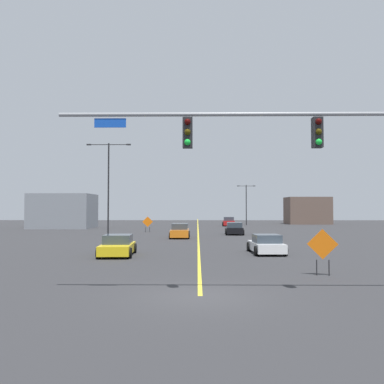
# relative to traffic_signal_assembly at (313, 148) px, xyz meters

# --- Properties ---
(ground) EXTENTS (182.42, 182.42, 0.00)m
(ground) POSITION_rel_traffic_signal_assembly_xyz_m (-3.87, 0.01, -5.07)
(ground) COLOR #2D2D30
(road_centre_stripe) EXTENTS (0.16, 101.34, 0.01)m
(road_centre_stripe) POSITION_rel_traffic_signal_assembly_xyz_m (-3.87, 50.69, -5.06)
(road_centre_stripe) COLOR yellow
(road_centre_stripe) RESTS_ON ground
(traffic_signal_assembly) EXTENTS (13.50, 0.44, 6.59)m
(traffic_signal_assembly) POSITION_rel_traffic_signal_assembly_xyz_m (0.00, 0.00, 0.00)
(traffic_signal_assembly) COLOR gray
(traffic_signal_assembly) RESTS_ON ground
(street_lamp_far_right) EXTENTS (4.67, 0.24, 9.88)m
(street_lamp_far_right) POSITION_rel_traffic_signal_assembly_xyz_m (-13.34, 29.22, 0.75)
(street_lamp_far_right) COLOR black
(street_lamp_far_right) RESTS_ON ground
(street_lamp_far_left) EXTENTS (3.26, 0.24, 7.14)m
(street_lamp_far_left) POSITION_rel_traffic_signal_assembly_xyz_m (4.74, 59.52, -0.79)
(street_lamp_far_left) COLOR black
(street_lamp_far_left) RESTS_ON ground
(construction_sign_right_lane) EXTENTS (1.32, 0.33, 2.06)m
(construction_sign_right_lane) POSITION_rel_traffic_signal_assembly_xyz_m (1.61, 4.38, -3.77)
(construction_sign_right_lane) COLOR orange
(construction_sign_right_lane) RESTS_ON ground
(construction_sign_median_near) EXTENTS (1.33, 0.32, 1.97)m
(construction_sign_median_near) POSITION_rel_traffic_signal_assembly_xyz_m (-10.30, 38.48, -3.85)
(construction_sign_median_near) COLOR orange
(construction_sign_median_near) RESTS_ON ground
(car_orange_passing) EXTENTS (2.05, 4.46, 1.45)m
(car_orange_passing) POSITION_rel_traffic_signal_assembly_xyz_m (-5.74, 27.87, -4.41)
(car_orange_passing) COLOR orange
(car_orange_passing) RESTS_ON ground
(car_yellow_far) EXTENTS (2.28, 4.32, 1.31)m
(car_yellow_far) POSITION_rel_traffic_signal_assembly_xyz_m (-9.02, 12.04, -4.46)
(car_yellow_far) COLOR gold
(car_yellow_far) RESTS_ON ground
(car_black_mid) EXTENTS (2.22, 4.16, 1.39)m
(car_black_mid) POSITION_rel_traffic_signal_assembly_xyz_m (0.27, 33.28, -4.41)
(car_black_mid) COLOR black
(car_black_mid) RESTS_ON ground
(car_red_distant) EXTENTS (2.19, 4.09, 1.54)m
(car_red_distant) POSITION_rel_traffic_signal_assembly_xyz_m (1.34, 56.23, -4.34)
(car_red_distant) COLOR red
(car_red_distant) RESTS_ON ground
(car_white_approaching) EXTENTS (2.18, 4.19, 1.27)m
(car_white_approaching) POSITION_rel_traffic_signal_assembly_xyz_m (0.59, 13.34, -4.48)
(car_white_approaching) COLOR white
(car_white_approaching) RESTS_ON ground
(roadside_building_east) EXTENTS (7.93, 6.29, 5.15)m
(roadside_building_east) POSITION_rel_traffic_signal_assembly_xyz_m (17.25, 65.93, -2.49)
(roadside_building_east) COLOR brown
(roadside_building_east) RESTS_ON ground
(roadside_building_west) EXTENTS (8.93, 7.03, 5.16)m
(roadside_building_west) POSITION_rel_traffic_signal_assembly_xyz_m (-24.26, 48.19, -2.49)
(roadside_building_west) COLOR gray
(roadside_building_west) RESTS_ON ground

